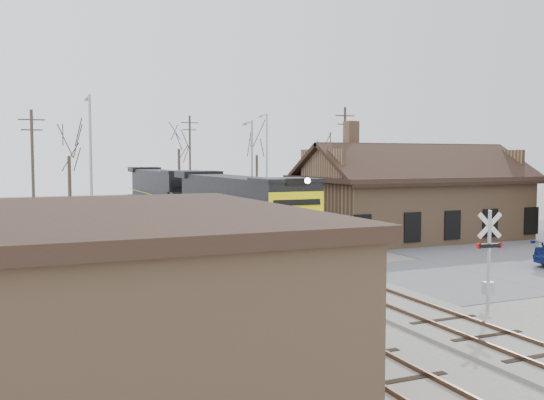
{
  "coord_description": "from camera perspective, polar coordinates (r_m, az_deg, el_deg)",
  "views": [
    {
      "loc": [
        -12.97,
        -21.8,
        5.46
      ],
      "look_at": [
        0.29,
        9.0,
        3.11
      ],
      "focal_mm": 40.0,
      "sensor_mm": 36.0,
      "label": 1
    }
  ],
  "objects": [
    {
      "name": "ground",
      "position": [
        25.95,
        7.36,
        -8.17
      ],
      "size": [
        140.0,
        140.0,
        0.0
      ],
      "primitive_type": "plane",
      "color": "#A49F94",
      "rests_on": "ground"
    },
    {
      "name": "road",
      "position": [
        25.94,
        7.36,
        -8.14
      ],
      "size": [
        60.0,
        9.0,
        0.03
      ],
      "primitive_type": "cube",
      "color": "slate",
      "rests_on": "ground"
    },
    {
      "name": "track_main",
      "position": [
        39.39,
        -3.85,
        -3.87
      ],
      "size": [
        3.4,
        90.0,
        0.24
      ],
      "color": "#A49F94",
      "rests_on": "ground"
    },
    {
      "name": "track_siding",
      "position": [
        38.15,
        -10.25,
        -4.19
      ],
      "size": [
        3.4,
        90.0,
        0.24
      ],
      "color": "#A49F94",
      "rests_on": "ground"
    },
    {
      "name": "depot",
      "position": [
        42.13,
        13.11,
        -0.25
      ],
      "size": [
        15.2,
        9.31,
        7.9
      ],
      "color": "#9A7350",
      "rests_on": "ground"
    },
    {
      "name": "commercial_building",
      "position": [
        14.19,
        -23.1,
        -9.75
      ],
      "size": [
        12.4,
        10.4,
        4.3
      ],
      "color": "#9A7350",
      "rests_on": "ground"
    },
    {
      "name": "locomotive_lead",
      "position": [
        37.59,
        -3.03,
        -0.76
      ],
      "size": [
        3.0,
        20.06,
        4.45
      ],
      "color": "black",
      "rests_on": "ground"
    },
    {
      "name": "locomotive_trailing",
      "position": [
        57.07,
        -10.12,
        0.81
      ],
      "size": [
        3.0,
        20.06,
        4.22
      ],
      "color": "black",
      "rests_on": "ground"
    },
    {
      "name": "crossbuck_near",
      "position": [
        22.96,
        19.73,
        -5.6
      ],
      "size": [
        1.02,
        0.3,
        3.6
      ],
      "rotation": [
        0.0,
        0.0,
        -0.19
      ],
      "color": "#A5A8AD",
      "rests_on": "ground"
    },
    {
      "name": "crossbuck_far",
      "position": [
        28.51,
        -9.87,
        -3.58
      ],
      "size": [
        0.97,
        0.49,
        3.61
      ],
      "rotation": [
        0.0,
        0.0,
        2.73
      ],
      "color": "#A5A8AD",
      "rests_on": "ground"
    },
    {
      "name": "streetlight_a",
      "position": [
        40.43,
        -16.71,
        3.56
      ],
      "size": [
        0.25,
        2.04,
        9.45
      ],
      "color": "#A5A8AD",
      "rests_on": "ground"
    },
    {
      "name": "streetlight_b",
      "position": [
        49.04,
        -1.96,
        3.16
      ],
      "size": [
        0.25,
        2.04,
        8.41
      ],
      "color": "#A5A8AD",
      "rests_on": "ground"
    },
    {
      "name": "streetlight_c",
      "position": [
        60.47,
        -0.54,
        3.99
      ],
      "size": [
        0.25,
        2.04,
        9.81
      ],
      "color": "#A5A8AD",
      "rests_on": "ground"
    },
    {
      "name": "utility_pole_a",
      "position": [
        51.57,
        -21.6,
        3.04
      ],
      "size": [
        2.0,
        0.24,
        9.25
      ],
      "color": "#382D23",
      "rests_on": "ground"
    },
    {
      "name": "utility_pole_b",
      "position": [
        69.51,
        -7.72,
        3.86
      ],
      "size": [
        2.0,
        0.24,
        10.21
      ],
      "color": "#382D23",
      "rests_on": "ground"
    },
    {
      "name": "utility_pole_c",
      "position": [
        57.47,
        6.85,
        3.84
      ],
      "size": [
        2.0,
        0.24,
        10.19
      ],
      "color": "#382D23",
      "rests_on": "ground"
    },
    {
      "name": "tree_b",
      "position": [
        58.84,
        -18.58,
        4.84
      ],
      "size": [
        3.75,
        3.75,
        9.18
      ],
      "color": "#382D23",
      "rests_on": "ground"
    },
    {
      "name": "tree_c",
      "position": [
        73.83,
        -8.77,
        5.6
      ],
      "size": [
        4.34,
        4.34,
        10.64
      ],
      "color": "#382D23",
      "rests_on": "ground"
    },
    {
      "name": "tree_d",
      "position": [
        71.4,
        -1.44,
        5.02
      ],
      "size": [
        3.86,
        3.86,
        9.45
      ],
      "color": "#382D23",
      "rests_on": "ground"
    },
    {
      "name": "tree_e",
      "position": [
        69.65,
        4.98,
        4.71
      ],
      "size": [
        3.64,
        3.64,
        8.92
      ],
      "color": "#382D23",
      "rests_on": "ground"
    }
  ]
}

